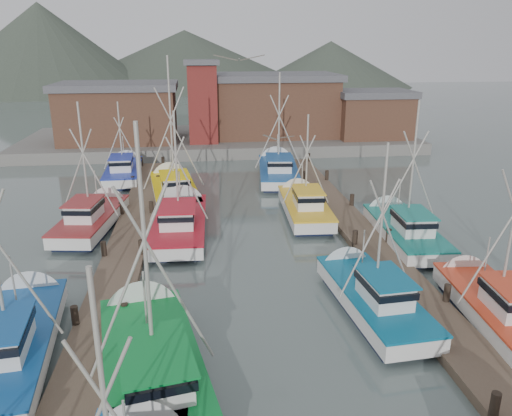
{
  "coord_description": "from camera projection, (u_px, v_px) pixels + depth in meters",
  "views": [
    {
      "loc": [
        -2.81,
        -20.67,
        11.32
      ],
      "look_at": [
        0.36,
        5.54,
        2.6
      ],
      "focal_mm": 35.0,
      "sensor_mm": 36.0,
      "label": 1
    }
  ],
  "objects": [
    {
      "name": "dock_right",
      "position": [
        377.0,
        252.0,
        27.9
      ],
      "size": [
        2.3,
        46.0,
        1.5
      ],
      "color": "brown",
      "rests_on": "ground"
    },
    {
      "name": "dock_left",
      "position": [
        121.0,
        265.0,
        26.3
      ],
      "size": [
        2.3,
        46.0,
        1.5
      ],
      "color": "brown",
      "rests_on": "ground"
    },
    {
      "name": "shed_center",
      "position": [
        272.0,
        104.0,
        57.45
      ],
      "size": [
        14.84,
        9.54,
        6.9
      ],
      "color": "brown",
      "rests_on": "quay"
    },
    {
      "name": "boat_13",
      "position": [
        278.0,
        170.0,
        44.21
      ],
      "size": [
        4.3,
        10.55,
        10.05
      ],
      "rotation": [
        0.0,
        0.0,
        -0.11
      ],
      "color": "#0F1733",
      "rests_on": "ground"
    },
    {
      "name": "boat_14",
      "position": [
        124.0,
        170.0,
        44.02
      ],
      "size": [
        3.19,
        9.11,
        7.49
      ],
      "rotation": [
        0.0,
        0.0,
        0.04
      ],
      "color": "#0F1733",
      "rests_on": "ground"
    },
    {
      "name": "gull_near",
      "position": [
        239.0,
        59.0,
        15.02
      ],
      "size": [
        1.55,
        0.65,
        0.24
      ],
      "rotation": [
        0.0,
        0.0,
        -0.21
      ],
      "color": "gray",
      "rests_on": "ground"
    },
    {
      "name": "boat_9",
      "position": [
        304.0,
        205.0,
        34.49
      ],
      "size": [
        3.17,
        8.87,
        7.75
      ],
      "rotation": [
        0.0,
        0.0,
        -0.05
      ],
      "color": "#0F1733",
      "rests_on": "ground"
    },
    {
      "name": "boat_11",
      "position": [
        402.0,
        229.0,
        30.11
      ],
      "size": [
        3.72,
        9.05,
        9.16
      ],
      "rotation": [
        0.0,
        0.0,
        -0.05
      ],
      "color": "#0F1733",
      "rests_on": "ground"
    },
    {
      "name": "boat_7",
      "position": [
        491.0,
        303.0,
        21.47
      ],
      "size": [
        3.63,
        8.3,
        9.1
      ],
      "rotation": [
        0.0,
        0.0,
        -0.08
      ],
      "color": "#0F1733",
      "rests_on": "ground"
    },
    {
      "name": "boat_4",
      "position": [
        152.0,
        362.0,
        17.53
      ],
      "size": [
        5.0,
        10.67,
        10.2
      ],
      "rotation": [
        0.0,
        0.0,
        0.19
      ],
      "color": "#0F1733",
      "rests_on": "ground"
    },
    {
      "name": "shed_left",
      "position": [
        119.0,
        112.0,
        53.73
      ],
      "size": [
        12.72,
        8.48,
        6.2
      ],
      "color": "brown",
      "rests_on": "quay"
    },
    {
      "name": "shed_right",
      "position": [
        372.0,
        113.0,
        56.14
      ],
      "size": [
        8.48,
        6.36,
        5.2
      ],
      "color": "brown",
      "rests_on": "quay"
    },
    {
      "name": "quay",
      "position": [
        221.0,
        140.0,
        58.04
      ],
      "size": [
        44.0,
        16.0,
        1.2
      ],
      "primitive_type": "cube",
      "color": "slate",
      "rests_on": "ground"
    },
    {
      "name": "ground",
      "position": [
        263.0,
        298.0,
        23.35
      ],
      "size": [
        260.0,
        260.0,
        0.0
      ],
      "primitive_type": "plane",
      "color": "#51615D",
      "rests_on": "ground"
    },
    {
      "name": "distant_hills",
      "position": [
        158.0,
        87.0,
        137.46
      ],
      "size": [
        175.0,
        140.0,
        42.0
      ],
      "color": "#3E493C",
      "rests_on": "ground"
    },
    {
      "name": "boat_12",
      "position": [
        173.0,
        189.0,
        38.42
      ],
      "size": [
        4.52,
        10.19,
        11.47
      ],
      "rotation": [
        0.0,
        0.0,
        0.13
      ],
      "color": "#0F1733",
      "rests_on": "ground"
    },
    {
      "name": "lookout_tower",
      "position": [
        203.0,
        101.0,
        52.49
      ],
      "size": [
        3.6,
        3.6,
        8.5
      ],
      "color": "maroon",
      "rests_on": "quay"
    },
    {
      "name": "boat_5",
      "position": [
        369.0,
        294.0,
        22.28
      ],
      "size": [
        3.34,
        8.62,
        8.32
      ],
      "rotation": [
        0.0,
        0.0,
        0.08
      ],
      "color": "#0F1733",
      "rests_on": "ground"
    },
    {
      "name": "boat_6",
      "position": [
        15.0,
        337.0,
        18.99
      ],
      "size": [
        3.87,
        9.62,
        9.23
      ],
      "rotation": [
        0.0,
        0.0,
        0.11
      ],
      "color": "#0F1733",
      "rests_on": "ground"
    },
    {
      "name": "boat_10",
      "position": [
        94.0,
        217.0,
        32.15
      ],
      "size": [
        3.85,
        9.02,
        8.81
      ],
      "rotation": [
        0.0,
        0.0,
        -0.14
      ],
      "color": "#0F1733",
      "rests_on": "ground"
    },
    {
      "name": "boat_8",
      "position": [
        180.0,
        221.0,
        31.46
      ],
      "size": [
        3.58,
        10.2,
        8.6
      ],
      "rotation": [
        0.0,
        0.0,
        -0.04
      ],
      "color": "#0F1733",
      "rests_on": "ground"
    },
    {
      "name": "gull_far",
      "position": [
        278.0,
        138.0,
        23.18
      ],
      "size": [
        1.46,
        0.64,
        0.24
      ],
      "rotation": [
        0.0,
        0.0,
        -0.68
      ],
      "color": "gray",
      "rests_on": "ground"
    }
  ]
}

